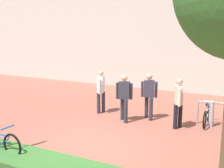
{
  "coord_description": "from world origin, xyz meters",
  "views": [
    {
      "loc": [
        3.87,
        -6.46,
        3.3
      ],
      "look_at": [
        -0.47,
        2.24,
        1.39
      ],
      "focal_mm": 44.68,
      "sensor_mm": 36.0,
      "label": 1
    }
  ],
  "objects_px": {
    "person_casual_tan": "(101,89)",
    "person_suited_dark": "(124,95)",
    "bollard_steel": "(211,114)",
    "person_suited_navy": "(149,93)",
    "person_shirt_white": "(179,100)"
  },
  "relations": [
    {
      "from": "bollard_steel",
      "to": "person_suited_dark",
      "type": "relative_size",
      "value": 0.52
    },
    {
      "from": "person_shirt_white",
      "to": "person_suited_dark",
      "type": "bearing_deg",
      "value": -175.04
    },
    {
      "from": "person_suited_navy",
      "to": "person_suited_dark",
      "type": "bearing_deg",
      "value": -136.74
    },
    {
      "from": "person_shirt_white",
      "to": "person_suited_navy",
      "type": "bearing_deg",
      "value": 157.51
    },
    {
      "from": "bollard_steel",
      "to": "person_suited_dark",
      "type": "bearing_deg",
      "value": -164.31
    },
    {
      "from": "bollard_steel",
      "to": "person_casual_tan",
      "type": "height_order",
      "value": "person_casual_tan"
    },
    {
      "from": "bollard_steel",
      "to": "person_shirt_white",
      "type": "bearing_deg",
      "value": -146.78
    },
    {
      "from": "person_casual_tan",
      "to": "person_shirt_white",
      "type": "distance_m",
      "value": 3.21
    },
    {
      "from": "person_suited_dark",
      "to": "person_shirt_white",
      "type": "xyz_separation_m",
      "value": [
        1.92,
        0.17,
        0.0
      ]
    },
    {
      "from": "bollard_steel",
      "to": "person_suited_navy",
      "type": "bearing_deg",
      "value": -176.08
    },
    {
      "from": "person_suited_dark",
      "to": "person_suited_navy",
      "type": "distance_m",
      "value": 0.98
    },
    {
      "from": "person_casual_tan",
      "to": "bollard_steel",
      "type": "bearing_deg",
      "value": 3.54
    },
    {
      "from": "person_casual_tan",
      "to": "person_suited_dark",
      "type": "bearing_deg",
      "value": -23.99
    },
    {
      "from": "bollard_steel",
      "to": "person_shirt_white",
      "type": "xyz_separation_m",
      "value": [
        -1.0,
        -0.65,
        0.53
      ]
    },
    {
      "from": "person_suited_navy",
      "to": "person_shirt_white",
      "type": "bearing_deg",
      "value": -22.49
    }
  ]
}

